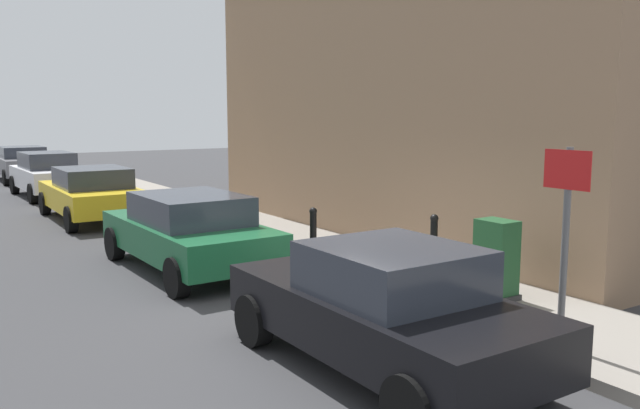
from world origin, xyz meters
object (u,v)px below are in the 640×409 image
car_green (189,230)px  car_white (48,174)px  car_black (384,307)px  utility_cabinet (496,262)px  street_sign (566,217)px  car_grey (23,163)px  bollard_far_kerb (313,235)px  bollard_near_cabinet (434,243)px  car_yellow (92,193)px

car_green → car_white: (-0.06, 12.26, 0.04)m
car_black → car_green: car_black is taller
utility_cabinet → street_sign: bearing=-117.1°
car_green → car_grey: car_grey is taller
car_grey → bollard_far_kerb: size_ratio=4.19×
car_white → utility_cabinet: car_white is taller
car_green → car_grey: size_ratio=0.98×
bollard_near_cabinet → car_black: bearing=-141.3°
car_green → bollard_far_kerb: size_ratio=4.11×
car_grey → bollard_near_cabinet: car_grey is taller
car_black → car_grey: 23.80m
car_black → bollard_near_cabinet: (2.93, 2.34, -0.02)m
utility_cabinet → bollard_near_cabinet: utility_cabinet is taller
car_white → street_sign: street_sign is taller
car_green → street_sign: street_sign is taller
bollard_far_kerb → car_green: bearing=140.0°
utility_cabinet → bollard_far_kerb: 3.33m
car_grey → bollard_near_cabinet: (2.86, -21.46, -0.04)m
car_black → utility_cabinet: size_ratio=3.47×
car_white → bollard_far_kerb: 13.82m
car_grey → utility_cabinet: car_grey is taller
car_black → car_yellow: car_black is taller
car_black → bollard_far_kerb: (1.69, 4.06, -0.02)m
car_green → utility_cabinet: size_ratio=3.71×
car_black → car_green: size_ratio=0.94×
bollard_near_cabinet → bollard_far_kerb: bearing=125.7°
car_green → utility_cabinet: bearing=-149.1°
car_black → bollard_near_cabinet: size_ratio=3.84×
car_yellow → street_sign: (2.01, -12.90, 0.93)m
car_white → car_yellow: bearing=178.4°
bollard_far_kerb → street_sign: size_ratio=0.45×
utility_cabinet → street_sign: street_sign is taller
bollard_far_kerb → car_grey: bearing=94.7°
utility_cabinet → bollard_near_cabinet: bearing=85.9°
bollard_near_cabinet → car_green: bearing=133.0°
utility_cabinet → car_white: bearing=99.8°
utility_cabinet → street_sign: 2.22m
car_grey → street_sign: (1.85, -24.64, 0.92)m
car_white → car_grey: (0.16, 6.03, -0.03)m
car_black → car_grey: size_ratio=0.92×
car_black → bollard_near_cabinet: car_black is taller
car_green → bollard_near_cabinet: (2.96, -3.17, -0.03)m
street_sign → car_green: bearing=107.1°
car_green → bollard_near_cabinet: bearing=-138.0°
car_black → bollard_near_cabinet: bearing=-51.5°
car_black → car_white: 17.77m
car_white → bollard_far_kerb: bearing=-174.2°
bollard_far_kerb → car_black: bearing=-112.6°
car_yellow → utility_cabinet: size_ratio=3.78×
bollard_near_cabinet → street_sign: (-1.01, -3.18, 0.96)m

